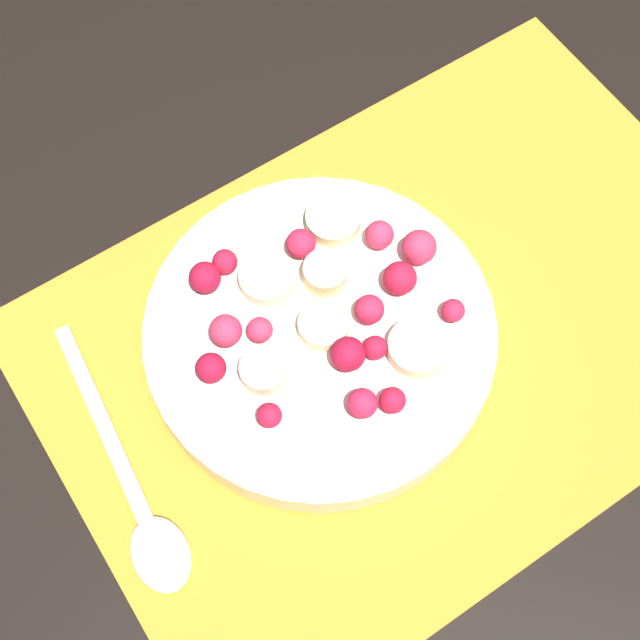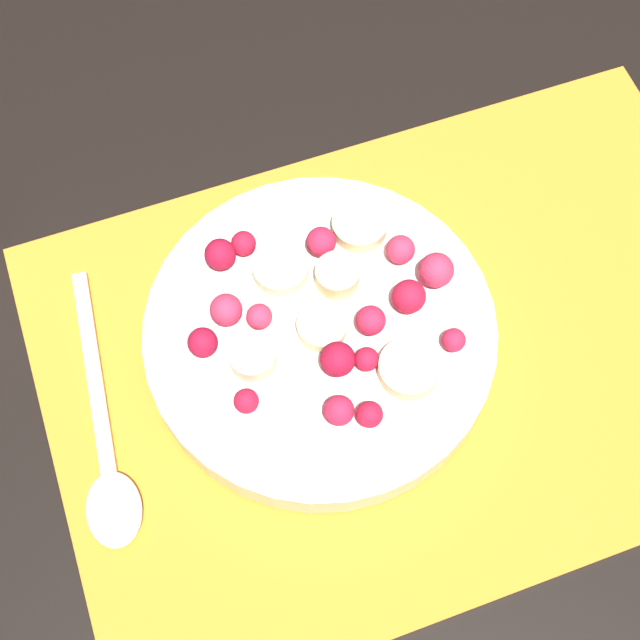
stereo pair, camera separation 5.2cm
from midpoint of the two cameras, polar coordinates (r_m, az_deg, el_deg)
ground_plane at (r=0.56m, az=3.18°, el=-0.91°), size 3.00×3.00×0.00m
placemat at (r=0.55m, az=3.20°, el=-0.79°), size 0.45×0.31×0.01m
fruit_bowl at (r=0.53m, az=-2.73°, el=-0.97°), size 0.21×0.21×0.05m
spoon at (r=0.53m, az=-14.13°, el=-12.17°), size 0.04×0.18×0.01m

